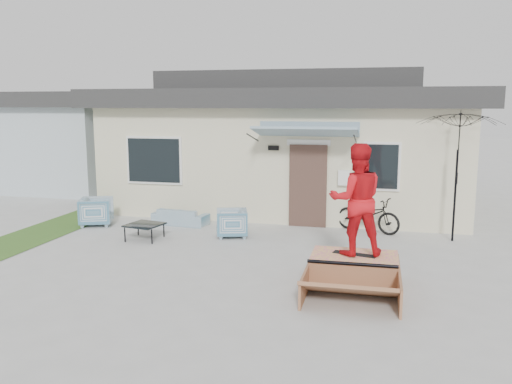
% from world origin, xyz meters
% --- Properties ---
extents(ground, '(90.00, 90.00, 0.00)m').
position_xyz_m(ground, '(0.00, 0.00, 0.00)').
color(ground, '#ACACA9').
rests_on(ground, ground).
extents(grass_strip, '(1.40, 8.00, 0.01)m').
position_xyz_m(grass_strip, '(-5.20, 2.00, 0.00)').
color(grass_strip, '#335A21').
rests_on(grass_strip, ground).
extents(house, '(10.80, 8.49, 4.10)m').
position_xyz_m(house, '(0.00, 7.99, 1.94)').
color(house, beige).
rests_on(house, ground).
extents(neighbor_house, '(8.60, 7.60, 3.50)m').
position_xyz_m(neighbor_house, '(-10.50, 10.00, 1.78)').
color(neighbor_house, '#A4B3BD').
rests_on(neighbor_house, ground).
extents(loveseat, '(1.49, 0.58, 0.57)m').
position_xyz_m(loveseat, '(-2.24, 3.89, 0.28)').
color(loveseat, teal).
rests_on(loveseat, ground).
extents(armchair_left, '(0.96, 0.99, 0.80)m').
position_xyz_m(armchair_left, '(-4.32, 3.29, 0.40)').
color(armchair_left, teal).
rests_on(armchair_left, ground).
extents(armchair_right, '(0.85, 0.87, 0.73)m').
position_xyz_m(armchair_right, '(-0.59, 2.98, 0.36)').
color(armchair_right, teal).
rests_on(armchair_right, ground).
extents(coffee_table, '(0.88, 0.88, 0.37)m').
position_xyz_m(coffee_table, '(-2.47, 2.25, 0.18)').
color(coffee_table, black).
rests_on(coffee_table, ground).
extents(bicycle, '(1.74, 1.17, 1.05)m').
position_xyz_m(bicycle, '(2.53, 4.24, 0.53)').
color(bicycle, black).
rests_on(bicycle, ground).
extents(patio_umbrella, '(2.36, 2.28, 2.20)m').
position_xyz_m(patio_umbrella, '(4.45, 3.82, 1.75)').
color(patio_umbrella, black).
rests_on(patio_umbrella, ground).
extents(skate_ramp, '(1.52, 2.01, 0.50)m').
position_xyz_m(skate_ramp, '(2.43, 0.34, 0.25)').
color(skate_ramp, brown).
rests_on(skate_ramp, ground).
extents(skateboard, '(0.79, 0.37, 0.05)m').
position_xyz_m(skateboard, '(2.43, 0.39, 0.52)').
color(skateboard, black).
rests_on(skateboard, skate_ramp).
extents(skater, '(1.10, 0.94, 1.94)m').
position_xyz_m(skater, '(2.43, 0.39, 1.51)').
color(skater, red).
rests_on(skater, skateboard).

